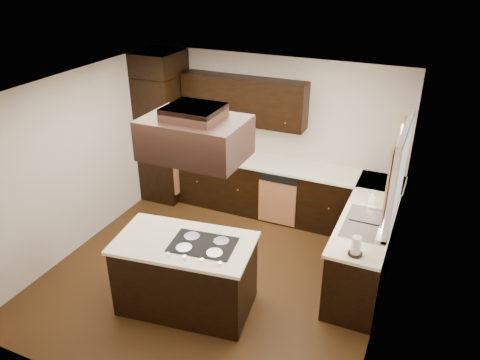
{
  "coord_description": "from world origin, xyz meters",
  "views": [
    {
      "loc": [
        2.35,
        -4.49,
        3.92
      ],
      "look_at": [
        0.1,
        0.6,
        1.15
      ],
      "focal_mm": 35.0,
      "sensor_mm": 36.0,
      "label": 1
    }
  ],
  "objects_px": {
    "island": "(186,276)",
    "spice_rack": "(222,146)",
    "oven_column": "(164,138)",
    "range_hood": "(195,138)"
  },
  "relations": [
    {
      "from": "range_hood",
      "to": "spice_rack",
      "type": "relative_size",
      "value": 2.97
    },
    {
      "from": "oven_column",
      "to": "island",
      "type": "height_order",
      "value": "oven_column"
    },
    {
      "from": "oven_column",
      "to": "range_hood",
      "type": "distance_m",
      "value": 3.13
    },
    {
      "from": "oven_column",
      "to": "spice_rack",
      "type": "xyz_separation_m",
      "value": [
        1.04,
        0.07,
        0.01
      ]
    },
    {
      "from": "island",
      "to": "spice_rack",
      "type": "height_order",
      "value": "spice_rack"
    },
    {
      "from": "oven_column",
      "to": "island",
      "type": "relative_size",
      "value": 1.38
    },
    {
      "from": "range_hood",
      "to": "spice_rack",
      "type": "bearing_deg",
      "value": 109.82
    },
    {
      "from": "island",
      "to": "spice_rack",
      "type": "bearing_deg",
      "value": 98.29
    },
    {
      "from": "range_hood",
      "to": "spice_rack",
      "type": "xyz_separation_m",
      "value": [
        -0.84,
        2.32,
        -1.09
      ]
    },
    {
      "from": "island",
      "to": "spice_rack",
      "type": "xyz_separation_m",
      "value": [
        -0.7,
        2.45,
        0.63
      ]
    }
  ]
}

